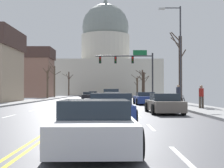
# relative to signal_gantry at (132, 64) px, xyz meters

# --- Properties ---
(ground) EXTENTS (20.00, 180.00, 0.20)m
(ground) POSITION_rel_signal_gantry_xyz_m (-4.78, -17.53, -5.02)
(ground) COLOR #4E4E53
(signal_gantry) EXTENTS (7.91, 0.41, 6.79)m
(signal_gantry) POSITION_rel_signal_gantry_xyz_m (0.00, 0.00, 0.00)
(signal_gantry) COLOR #28282D
(signal_gantry) RESTS_ON ground
(street_lamp_right) EXTENTS (2.01, 0.24, 8.83)m
(street_lamp_right) POSITION_rel_signal_gantry_xyz_m (3.19, -14.84, 0.23)
(street_lamp_right) COLOR #333338
(street_lamp_right) RESTS_ON ground
(capitol_building) EXTENTS (33.39, 19.55, 31.00)m
(capitol_building) POSITION_rel_signal_gantry_xyz_m (-4.78, 55.73, 5.92)
(capitol_building) COLOR beige
(capitol_building) RESTS_ON ground
(pickup_truck_near_00) EXTENTS (2.40, 5.67, 1.58)m
(pickup_truck_near_00) POSITION_rel_signal_gantry_xyz_m (-2.84, -4.84, -4.31)
(pickup_truck_near_00) COLOR #ADB2B7
(pickup_truck_near_00) RESTS_ON ground
(sedan_near_01) EXTENTS (2.15, 4.65, 1.23)m
(sedan_near_01) POSITION_rel_signal_gantry_xyz_m (0.54, -11.62, -4.45)
(sedan_near_01) COLOR navy
(sedan_near_01) RESTS_ON ground
(sedan_near_02) EXTENTS (2.05, 4.60, 1.11)m
(sedan_near_02) POSITION_rel_signal_gantry_xyz_m (-2.94, -17.91, -4.51)
(sedan_near_02) COLOR silver
(sedan_near_02) RESTS_ON ground
(sedan_near_03) EXTENTS (2.01, 4.58, 1.21)m
(sedan_near_03) POSITION_rel_signal_gantry_xyz_m (0.44, -23.85, -4.47)
(sedan_near_03) COLOR #6B6056
(sedan_near_03) RESTS_ON ground
(sedan_near_04) EXTENTS (2.12, 4.27, 1.27)m
(sedan_near_04) POSITION_rel_signal_gantry_xyz_m (-2.78, -29.41, -4.44)
(sedan_near_04) COLOR navy
(sedan_near_04) RESTS_ON ground
(sedan_near_05) EXTENTS (2.07, 4.54, 1.16)m
(sedan_near_05) POSITION_rel_signal_gantry_xyz_m (-3.13, -35.45, -4.49)
(sedan_near_05) COLOR silver
(sedan_near_05) RESTS_ON ground
(sedan_oncoming_00) EXTENTS (2.06, 4.31, 1.16)m
(sedan_oncoming_00) POSITION_rel_signal_gantry_xyz_m (-6.49, 7.62, -4.48)
(sedan_oncoming_00) COLOR black
(sedan_oncoming_00) RESTS_ON ground
(sedan_oncoming_01) EXTENTS (1.97, 4.48, 1.26)m
(sedan_oncoming_01) POSITION_rel_signal_gantry_xyz_m (-6.53, 20.06, -4.45)
(sedan_oncoming_01) COLOR navy
(sedan_oncoming_01) RESTS_ON ground
(flank_building_00) EXTENTS (13.75, 6.45, 9.79)m
(flank_building_00) POSITION_rel_signal_gantry_xyz_m (-21.35, 19.55, -0.07)
(flank_building_00) COLOR #8C6656
(flank_building_00) RESTS_ON ground
(bare_tree_00) EXTENTS (1.41, 1.77, 6.77)m
(bare_tree_00) POSITION_rel_signal_gantry_xyz_m (3.68, -13.46, -1.52)
(bare_tree_00) COLOR #423328
(bare_tree_00) RESTS_ON ground
(bare_tree_01) EXTENTS (2.74, 1.35, 5.95)m
(bare_tree_01) POSITION_rel_signal_gantry_xyz_m (-13.52, 35.71, -1.74)
(bare_tree_01) COLOR #423328
(bare_tree_01) RESTS_ON ground
(bare_tree_02) EXTENTS (2.79, 1.07, 5.36)m
(bare_tree_02) POSITION_rel_signal_gantry_xyz_m (3.67, 20.36, -2.25)
(bare_tree_02) COLOR #423328
(bare_tree_02) RESTS_ON ground
(bare_tree_03) EXTENTS (2.33, 1.79, 6.77)m
(bare_tree_03) POSITION_rel_signal_gantry_xyz_m (-13.54, 16.10, -1.64)
(bare_tree_03) COLOR brown
(bare_tree_03) RESTS_ON ground
(bare_tree_04) EXTENTS (1.65, 1.51, 5.87)m
(bare_tree_04) POSITION_rel_signal_gantry_xyz_m (4.03, 27.02, -1.80)
(bare_tree_04) COLOR #423328
(bare_tree_04) RESTS_ON ground
(bare_tree_05) EXTENTS (1.78, 2.88, 5.47)m
(bare_tree_05) POSITION_rel_signal_gantry_xyz_m (-13.43, 9.31, -2.17)
(bare_tree_05) COLOR brown
(bare_tree_05) RESTS_ON ground
(bare_tree_06) EXTENTS (2.68, 1.79, 5.22)m
(bare_tree_06) POSITION_rel_signal_gantry_xyz_m (3.35, 33.16, -2.52)
(bare_tree_06) COLOR #4C3D2D
(bare_tree_06) RESTS_ON ground
(pedestrian_00) EXTENTS (0.35, 0.34, 1.75)m
(pedestrian_00) POSITION_rel_signal_gantry_xyz_m (3.01, -15.73, -3.92)
(pedestrian_00) COLOR #33333D
(pedestrian_00) RESTS_ON ground
(pedestrian_01) EXTENTS (0.35, 0.34, 1.63)m
(pedestrian_01) POSITION_rel_signal_gantry_xyz_m (3.60, -20.73, -3.99)
(pedestrian_01) COLOR #4C4238
(pedestrian_01) RESTS_ON ground
(bicycle_parked) EXTENTS (0.12, 1.77, 0.85)m
(bicycle_parked) POSITION_rel_signal_gantry_xyz_m (3.21, -16.36, -4.55)
(bicycle_parked) COLOR black
(bicycle_parked) RESTS_ON ground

